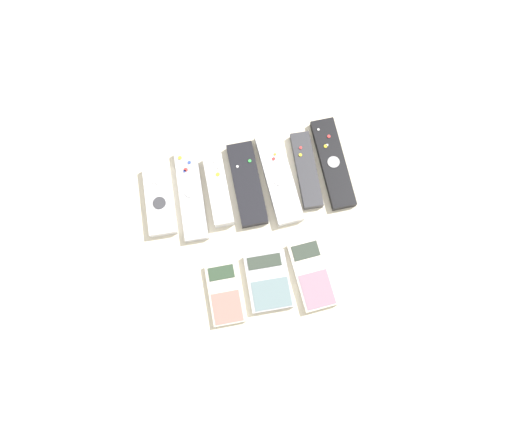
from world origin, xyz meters
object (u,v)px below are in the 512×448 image
at_px(remote_5, 306,170).
at_px(remote_1, 191,195).
at_px(remote_3, 247,184).
at_px(calculator_1, 268,281).
at_px(remote_6, 333,163).
at_px(calculator_0, 225,294).
at_px(remote_2, 218,190).
at_px(remote_0, 160,200).
at_px(calculator_2, 312,274).
at_px(remote_4, 279,177).

bearing_deg(remote_5, remote_1, -176.56).
distance_m(remote_3, calculator_1, 0.22).
xyz_separation_m(remote_6, calculator_0, (-0.29, -0.23, -0.00)).
bearing_deg(calculator_1, remote_3, 92.02).
relative_size(remote_1, remote_2, 1.29).
height_order(remote_1, remote_2, remote_2).
xyz_separation_m(remote_0, remote_5, (0.32, 0.00, -0.00)).
distance_m(remote_2, calculator_2, 0.27).
height_order(remote_1, calculator_1, remote_1).
relative_size(remote_3, calculator_2, 1.27).
distance_m(calculator_0, calculator_2, 0.18).
xyz_separation_m(remote_2, remote_6, (0.26, 0.01, -0.00)).
bearing_deg(remote_0, calculator_1, -46.18).
relative_size(remote_5, calculator_0, 1.37).
bearing_deg(remote_4, remote_5, 2.02).
bearing_deg(remote_5, remote_4, -172.95).
bearing_deg(remote_3, calculator_0, -111.91).
bearing_deg(remote_0, remote_5, 3.27).
distance_m(remote_4, calculator_0, 0.28).
bearing_deg(calculator_1, remote_1, 121.53).
bearing_deg(remote_0, remote_3, 2.10).
bearing_deg(remote_0, remote_1, 2.00).
xyz_separation_m(remote_3, calculator_0, (-0.09, -0.22, -0.00)).
xyz_separation_m(remote_4, calculator_1, (-0.07, -0.22, -0.00)).
distance_m(remote_4, remote_5, 0.06).
bearing_deg(remote_2, calculator_1, -72.93).
relative_size(remote_1, remote_4, 0.97).
relative_size(remote_1, calculator_2, 1.38).
distance_m(remote_0, calculator_0, 0.25).
bearing_deg(calculator_0, remote_0, 115.08).
xyz_separation_m(remote_1, remote_2, (0.06, -0.00, 0.00)).
bearing_deg(calculator_1, calculator_0, -173.87).
bearing_deg(remote_0, calculator_0, -63.45).
height_order(remote_5, calculator_0, remote_5).
bearing_deg(remote_6, remote_3, -177.64).
xyz_separation_m(remote_2, calculator_0, (-0.03, -0.22, -0.01)).
relative_size(remote_0, remote_5, 0.90).
distance_m(remote_3, calculator_0, 0.24).
xyz_separation_m(calculator_1, calculator_2, (0.09, -0.00, 0.00)).
distance_m(remote_1, calculator_0, 0.23).
height_order(remote_2, remote_6, remote_2).
bearing_deg(calculator_2, remote_0, 138.82).
bearing_deg(remote_5, remote_0, -176.89).
bearing_deg(remote_2, calculator_2, -53.84).
distance_m(remote_0, remote_2, 0.13).
bearing_deg(remote_1, remote_5, 3.45).
xyz_separation_m(remote_6, calculator_2, (-0.10, -0.23, -0.00)).
xyz_separation_m(remote_0, remote_2, (0.13, -0.00, 0.00)).
bearing_deg(remote_1, remote_6, 3.98).
xyz_separation_m(remote_1, remote_3, (0.12, -0.00, 0.00)).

